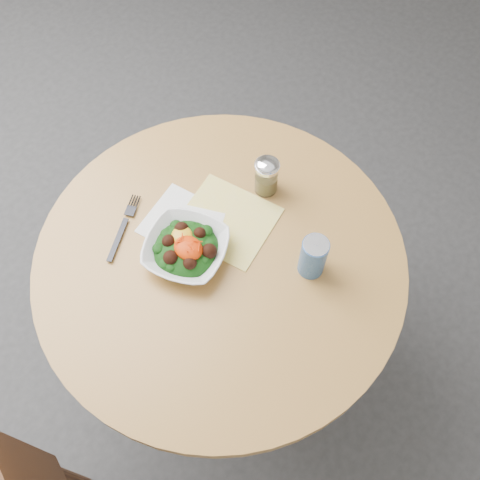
{
  "coord_description": "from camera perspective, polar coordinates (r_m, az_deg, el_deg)",
  "views": [
    {
      "loc": [
        0.4,
        -0.44,
        1.89
      ],
      "look_at": [
        0.03,
        0.04,
        0.81
      ],
      "focal_mm": 40.0,
      "sensor_mm": 36.0,
      "label": 1
    }
  ],
  "objects": [
    {
      "name": "ground",
      "position": [
        1.98,
        -1.43,
        -11.77
      ],
      "size": [
        6.0,
        6.0,
        0.0
      ],
      "primitive_type": "plane",
      "color": "#2C2C2F",
      "rests_on": "ground"
    },
    {
      "name": "salad_bowl",
      "position": [
        1.27,
        -5.76,
        -0.9
      ],
      "size": [
        0.25,
        0.25,
        0.07
      ],
      "color": "silver",
      "rests_on": "table"
    },
    {
      "name": "fork",
      "position": [
        1.35,
        -12.25,
        1.56
      ],
      "size": [
        0.1,
        0.19,
        0.0
      ],
      "color": "black",
      "rests_on": "table"
    },
    {
      "name": "paper_napkins",
      "position": [
        1.33,
        -6.16,
        1.31
      ],
      "size": [
        0.24,
        0.23,
        0.0
      ],
      "color": "silver",
      "rests_on": "table"
    },
    {
      "name": "cloth_napkin",
      "position": [
        1.33,
        -1.43,
        2.1
      ],
      "size": [
        0.25,
        0.23,
        0.0
      ],
      "primitive_type": "cube",
      "rotation": [
        0.0,
        0.0,
        0.15
      ],
      "color": "#DFBE0B",
      "rests_on": "table"
    },
    {
      "name": "table",
      "position": [
        1.46,
        -1.9,
        -5.31
      ],
      "size": [
        0.9,
        0.9,
        0.75
      ],
      "color": "black",
      "rests_on": "ground"
    },
    {
      "name": "beverage_can",
      "position": [
        1.23,
        7.81,
        -1.77
      ],
      "size": [
        0.06,
        0.06,
        0.12
      ],
      "color": "navy",
      "rests_on": "table"
    },
    {
      "name": "spice_shaker",
      "position": [
        1.34,
        2.84,
        6.83
      ],
      "size": [
        0.06,
        0.06,
        0.11
      ],
      "color": "silver",
      "rests_on": "table"
    }
  ]
}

